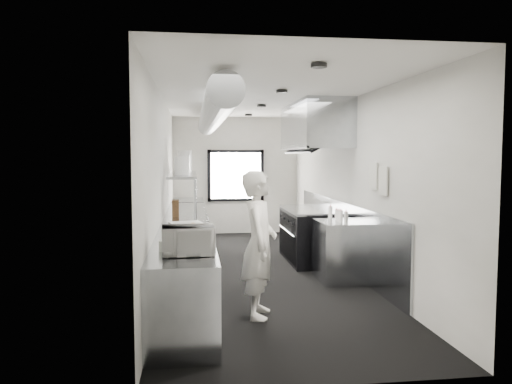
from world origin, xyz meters
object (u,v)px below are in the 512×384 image
object	(u,v)px
bottle_station	(340,251)
squeeze_bottle_b	(341,216)
microwave	(188,240)
plate_stack_a	(182,166)
small_plate	(193,230)
exhaust_hood	(314,127)
squeeze_bottle_d	(337,215)
far_work_table	(188,220)
plate_stack_c	(184,164)
prep_counter	(186,252)
plate_stack_d	(185,161)
knife_block	(176,208)
range	(310,235)
plate_stack_b	(183,166)
deli_tub_b	(172,245)
line_cook	(259,244)
deli_tub_a	(166,246)
squeeze_bottle_e	(330,213)
pass_shelf	(184,175)
squeeze_bottle_c	(339,216)
cutting_board	(188,224)
squeeze_bottle_a	(346,218)

from	to	relation	value
bottle_station	squeeze_bottle_b	xyz separation A→B (m)	(-0.03, -0.15, 0.54)
microwave	plate_stack_a	size ratio (longest dim) A/B	1.59
bottle_station	small_plate	bearing A→B (deg)	-164.30
exhaust_hood	squeeze_bottle_d	bearing A→B (deg)	-88.53
far_work_table	plate_stack_c	distance (m)	2.26
prep_counter	plate_stack_d	distance (m)	2.60
plate_stack_d	knife_block	bearing A→B (deg)	-95.27
range	plate_stack_b	size ratio (longest dim) A/B	5.68
bottle_station	plate_stack_c	bearing A→B (deg)	138.92
deli_tub_b	plate_stack_c	bearing A→B (deg)	88.98
line_cook	deli_tub_b	size ratio (longest dim) A/B	10.99
small_plate	plate_stack_d	world-z (taller)	plate_stack_d
deli_tub_a	plate_stack_c	bearing A→B (deg)	88.15
microwave	deli_tub_a	bearing A→B (deg)	134.87
squeeze_bottle_e	prep_counter	bearing A→B (deg)	-177.65
pass_shelf	squeeze_bottle_b	bearing A→B (deg)	-38.66
plate_stack_a	squeeze_bottle_e	size ratio (longest dim) A/B	1.54
line_cook	microwave	xyz separation A→B (m)	(-0.81, -0.72, 0.19)
line_cook	plate_stack_d	size ratio (longest dim) A/B	4.17
far_work_table	deli_tub_a	bearing A→B (deg)	-91.65
plate_stack_a	plate_stack_b	distance (m)	0.29
exhaust_hood	small_plate	size ratio (longest dim) A/B	12.06
squeeze_bottle_c	knife_block	bearing A→B (deg)	158.91
cutting_board	plate_stack_c	world-z (taller)	plate_stack_c
plate_stack_a	squeeze_bottle_d	bearing A→B (deg)	-20.96
microwave	squeeze_bottle_a	distance (m)	2.91
far_work_table	squeeze_bottle_b	world-z (taller)	squeeze_bottle_b
prep_counter	pass_shelf	world-z (taller)	pass_shelf
prep_counter	squeeze_bottle_c	bearing A→B (deg)	-5.42
line_cook	squeeze_bottle_b	size ratio (longest dim) A/B	9.39
squeeze_bottle_e	plate_stack_a	bearing A→B (deg)	162.79
plate_stack_a	squeeze_bottle_a	distance (m)	2.79
microwave	deli_tub_a	xyz separation A→B (m)	(-0.23, 0.20, -0.09)
microwave	range	bearing A→B (deg)	56.22
squeeze_bottle_d	squeeze_bottle_c	bearing A→B (deg)	-91.35
cutting_board	squeeze_bottle_a	bearing A→B (deg)	-6.03
prep_counter	deli_tub_b	world-z (taller)	deli_tub_b
squeeze_bottle_a	squeeze_bottle_c	distance (m)	0.31
bottle_station	plate_stack_a	bearing A→B (deg)	156.99
far_work_table	squeeze_bottle_d	world-z (taller)	squeeze_bottle_d
small_plate	cutting_board	bearing A→B (deg)	97.83
knife_block	plate_stack_c	bearing A→B (deg)	82.75
plate_stack_a	squeeze_bottle_b	size ratio (longest dim) A/B	1.65
plate_stack_d	far_work_table	bearing A→B (deg)	88.95
deli_tub_b	plate_stack_a	distance (m)	3.04
bottle_station	squeeze_bottle_e	size ratio (longest dim) A/B	4.62
far_work_table	knife_block	distance (m)	3.03
squeeze_bottle_b	exhaust_hood	bearing A→B (deg)	90.76
plate_stack_a	plate_stack_d	xyz separation A→B (m)	(0.03, 1.43, 0.05)
exhaust_hood	plate_stack_c	world-z (taller)	exhaust_hood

